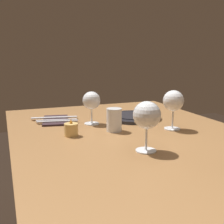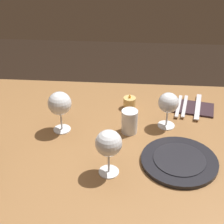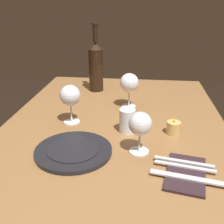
{
  "view_description": "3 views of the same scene",
  "coord_description": "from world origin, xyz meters",
  "px_view_note": "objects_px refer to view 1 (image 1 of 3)",
  "views": [
    {
      "loc": [
        -0.96,
        0.46,
        1.05
      ],
      "look_at": [
        0.09,
        0.06,
        0.81
      ],
      "focal_mm": 45.97,
      "sensor_mm": 36.0,
      "label": 1
    },
    {
      "loc": [
        0.08,
        -0.99,
        1.48
      ],
      "look_at": [
        0.01,
        0.03,
        0.84
      ],
      "focal_mm": 54.05,
      "sensor_mm": 36.0,
      "label": 2
    },
    {
      "loc": [
        1.0,
        0.1,
        1.22
      ],
      "look_at": [
        0.06,
        -0.01,
        0.82
      ],
      "focal_mm": 43.31,
      "sensor_mm": 36.0,
      "label": 3
    }
  ],
  "objects_px": {
    "wine_glass_left": "(91,101)",
    "fork_outer": "(58,121)",
    "wine_glass_right": "(147,116)",
    "water_tumbler": "(114,121)",
    "fork_inner": "(57,120)",
    "votive_candle": "(71,130)",
    "wine_glass_centre": "(173,101)",
    "dinner_plate": "(134,117)",
    "folded_napkin": "(56,120)",
    "table_knife": "(54,117)"
  },
  "relations": [
    {
      "from": "wine_glass_left",
      "to": "wine_glass_centre",
      "type": "relative_size",
      "value": 0.9
    },
    {
      "from": "wine_glass_centre",
      "to": "folded_napkin",
      "type": "xyz_separation_m",
      "value": [
        0.31,
        0.42,
        -0.11
      ]
    },
    {
      "from": "wine_glass_centre",
      "to": "dinner_plate",
      "type": "xyz_separation_m",
      "value": [
        0.23,
        0.07,
        -0.11
      ]
    },
    {
      "from": "wine_glass_right",
      "to": "folded_napkin",
      "type": "distance_m",
      "value": 0.56
    },
    {
      "from": "wine_glass_left",
      "to": "water_tumbler",
      "type": "xyz_separation_m",
      "value": [
        -0.14,
        -0.05,
        -0.06
      ]
    },
    {
      "from": "fork_inner",
      "to": "table_knife",
      "type": "relative_size",
      "value": 0.85
    },
    {
      "from": "wine_glass_left",
      "to": "table_knife",
      "type": "relative_size",
      "value": 0.68
    },
    {
      "from": "wine_glass_right",
      "to": "votive_candle",
      "type": "relative_size",
      "value": 2.4
    },
    {
      "from": "dinner_plate",
      "to": "fork_inner",
      "type": "distance_m",
      "value": 0.36
    },
    {
      "from": "water_tumbler",
      "to": "wine_glass_right",
      "type": "bearing_deg",
      "value": -178.22
    },
    {
      "from": "fork_inner",
      "to": "table_knife",
      "type": "distance_m",
      "value": 0.05
    },
    {
      "from": "dinner_plate",
      "to": "fork_outer",
      "type": "distance_m",
      "value": 0.36
    },
    {
      "from": "wine_glass_left",
      "to": "water_tumbler",
      "type": "distance_m",
      "value": 0.16
    },
    {
      "from": "votive_candle",
      "to": "table_knife",
      "type": "relative_size",
      "value": 0.32
    },
    {
      "from": "fork_outer",
      "to": "fork_inner",
      "type": "bearing_deg",
      "value": 0.0
    },
    {
      "from": "votive_candle",
      "to": "fork_outer",
      "type": "xyz_separation_m",
      "value": [
        0.21,
        0.01,
        -0.01
      ]
    },
    {
      "from": "wine_glass_centre",
      "to": "votive_candle",
      "type": "xyz_separation_m",
      "value": [
        0.05,
        0.41,
        -0.09
      ]
    },
    {
      "from": "folded_napkin",
      "to": "table_knife",
      "type": "xyz_separation_m",
      "value": [
        0.03,
        0.0,
        0.01
      ]
    },
    {
      "from": "folded_napkin",
      "to": "table_knife",
      "type": "height_order",
      "value": "table_knife"
    },
    {
      "from": "wine_glass_right",
      "to": "dinner_plate",
      "type": "bearing_deg",
      "value": -20.33
    },
    {
      "from": "fork_inner",
      "to": "votive_candle",
      "type": "bearing_deg",
      "value": -176.78
    },
    {
      "from": "folded_napkin",
      "to": "water_tumbler",
      "type": "bearing_deg",
      "value": -143.36
    },
    {
      "from": "wine_glass_centre",
      "to": "dinner_plate",
      "type": "height_order",
      "value": "wine_glass_centre"
    },
    {
      "from": "fork_outer",
      "to": "wine_glass_left",
      "type": "bearing_deg",
      "value": -113.51
    },
    {
      "from": "wine_glass_centre",
      "to": "fork_outer",
      "type": "relative_size",
      "value": 0.89
    },
    {
      "from": "table_knife",
      "to": "votive_candle",
      "type": "bearing_deg",
      "value": -177.39
    },
    {
      "from": "water_tumbler",
      "to": "table_knife",
      "type": "bearing_deg",
      "value": 33.61
    },
    {
      "from": "wine_glass_left",
      "to": "wine_glass_right",
      "type": "relative_size",
      "value": 0.89
    },
    {
      "from": "water_tumbler",
      "to": "fork_inner",
      "type": "xyz_separation_m",
      "value": [
        0.23,
        0.19,
        -0.03
      ]
    },
    {
      "from": "wine_glass_left",
      "to": "fork_outer",
      "type": "bearing_deg",
      "value": 66.49
    },
    {
      "from": "table_knife",
      "to": "fork_outer",
      "type": "bearing_deg",
      "value": 180.0
    },
    {
      "from": "wine_glass_left",
      "to": "dinner_plate",
      "type": "relative_size",
      "value": 0.56
    },
    {
      "from": "wine_glass_right",
      "to": "water_tumbler",
      "type": "bearing_deg",
      "value": 1.78
    },
    {
      "from": "water_tumbler",
      "to": "fork_outer",
      "type": "bearing_deg",
      "value": 42.85
    },
    {
      "from": "wine_glass_right",
      "to": "fork_outer",
      "type": "relative_size",
      "value": 0.9
    },
    {
      "from": "wine_glass_left",
      "to": "wine_glass_centre",
      "type": "xyz_separation_m",
      "value": [
        -0.2,
        -0.28,
        0.01
      ]
    },
    {
      "from": "dinner_plate",
      "to": "folded_napkin",
      "type": "xyz_separation_m",
      "value": [
        0.08,
        0.35,
        -0.0
      ]
    },
    {
      "from": "votive_candle",
      "to": "table_knife",
      "type": "height_order",
      "value": "votive_candle"
    },
    {
      "from": "dinner_plate",
      "to": "wine_glass_centre",
      "type": "bearing_deg",
      "value": -164.23
    },
    {
      "from": "wine_glass_centre",
      "to": "table_knife",
      "type": "bearing_deg",
      "value": 50.94
    },
    {
      "from": "wine_glass_centre",
      "to": "wine_glass_right",
      "type": "bearing_deg",
      "value": 131.5
    },
    {
      "from": "wine_glass_right",
      "to": "folded_napkin",
      "type": "relative_size",
      "value": 0.78
    },
    {
      "from": "votive_candle",
      "to": "fork_inner",
      "type": "bearing_deg",
      "value": 3.22
    },
    {
      "from": "votive_candle",
      "to": "water_tumbler",
      "type": "bearing_deg",
      "value": -88.39
    },
    {
      "from": "wine_glass_left",
      "to": "wine_glass_right",
      "type": "xyz_separation_m",
      "value": [
        -0.4,
        -0.06,
        0.01
      ]
    },
    {
      "from": "wine_glass_left",
      "to": "fork_inner",
      "type": "relative_size",
      "value": 0.8
    },
    {
      "from": "votive_candle",
      "to": "table_knife",
      "type": "bearing_deg",
      "value": 2.61
    },
    {
      "from": "wine_glass_right",
      "to": "wine_glass_centre",
      "type": "xyz_separation_m",
      "value": [
        0.2,
        -0.22,
        0.0
      ]
    },
    {
      "from": "water_tumbler",
      "to": "votive_candle",
      "type": "height_order",
      "value": "water_tumbler"
    },
    {
      "from": "wine_glass_left",
      "to": "dinner_plate",
      "type": "xyz_separation_m",
      "value": [
        0.03,
        -0.22,
        -0.09
      ]
    }
  ]
}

